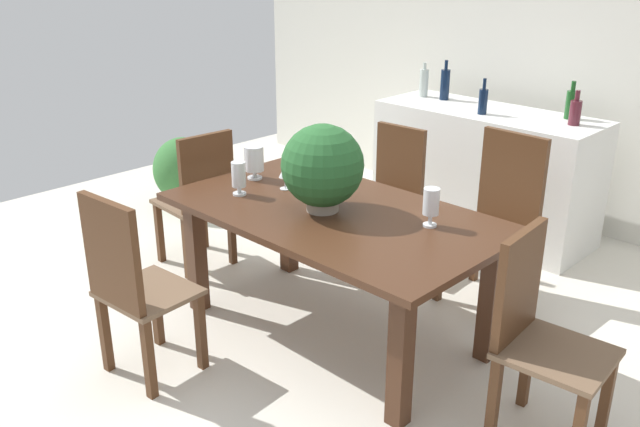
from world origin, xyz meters
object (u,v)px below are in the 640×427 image
chair_far_left (391,188)px  crystal_vase_center_near (254,159)px  wine_bottle_clear (424,82)px  crystal_vase_left (239,176)px  chair_head_end (200,195)px  wine_bottle_tall (575,112)px  crystal_vase_right (431,203)px  dining_table (334,229)px  flower_centerpiece (323,167)px  chair_foot_end (537,329)px  wine_glass (285,172)px  wine_bottle_green (445,84)px  chair_near_left (131,281)px  chair_far_right (500,211)px  wine_bottle_amber (571,104)px  wine_bottle_dark (483,101)px  potted_plant_floor (183,171)px  kitchen_counter (484,172)px

chair_far_left → crystal_vase_center_near: bearing=-109.9°
wine_bottle_clear → crystal_vase_left: bearing=-81.7°
chair_head_end → wine_bottle_tall: 2.59m
crystal_vase_left → crystal_vase_right: crystal_vase_right is taller
dining_table → flower_centerpiece: flower_centerpiece is taller
chair_foot_end → crystal_vase_center_near: bearing=83.8°
wine_glass → wine_bottle_green: (-0.25, 1.95, 0.21)m
crystal_vase_right → wine_bottle_green: (-1.19, 1.82, 0.19)m
crystal_vase_left → crystal_vase_center_near: size_ratio=0.95×
chair_foot_end → chair_near_left: (-1.63, -1.01, 0.02)m
chair_far_right → wine_glass: chair_far_right is taller
crystal_vase_right → wine_bottle_amber: wine_bottle_amber is taller
wine_glass → chair_far_right: bearing=49.2°
wine_bottle_amber → wine_bottle_dark: bearing=-149.0°
potted_plant_floor → kitchen_counter: bearing=34.1°
dining_table → wine_bottle_dark: bearing=96.6°
chair_near_left → wine_bottle_dark: bearing=-98.7°
dining_table → potted_plant_floor: (-2.24, 0.55, -0.31)m
wine_bottle_green → potted_plant_floor: (-1.55, -1.45, -0.74)m
potted_plant_floor → wine_bottle_tall: bearing=27.8°
crystal_vase_right → wine_bottle_clear: bearing=127.5°
wine_bottle_dark → wine_bottle_amber: bearing=31.0°
dining_table → flower_centerpiece: bearing=-133.8°
chair_near_left → wine_bottle_tall: size_ratio=4.25×
wine_bottle_amber → wine_bottle_clear: bearing=-174.5°
crystal_vase_center_near → wine_bottle_clear: bearing=94.8°
wine_bottle_amber → wine_bottle_dark: 0.60m
dining_table → wine_bottle_green: wine_bottle_green is taller
wine_bottle_green → wine_bottle_dark: bearing=-24.5°
crystal_vase_left → dining_table: bearing=20.0°
dining_table → chair_near_left: bearing=-111.7°
wine_bottle_clear → wine_bottle_dark: bearing=-16.3°
chair_far_left → wine_bottle_clear: (-0.46, 0.95, 0.54)m
flower_centerpiece → chair_head_end: bearing=178.1°
wine_glass → potted_plant_floor: 1.94m
kitchen_counter → wine_bottle_tall: 0.85m
dining_table → wine_bottle_clear: (-0.87, 1.97, 0.42)m
chair_near_left → crystal_vase_left: chair_near_left is taller
wine_bottle_green → wine_bottle_clear: 0.19m
crystal_vase_center_near → chair_far_right: bearing=41.3°
flower_centerpiece → potted_plant_floor: size_ratio=0.76×
chair_head_end → wine_bottle_tall: size_ratio=4.10×
chair_near_left → wine_bottle_tall: wine_bottle_tall is taller
wine_bottle_tall → crystal_vase_left: bearing=-114.3°
wine_bottle_dark → dining_table: bearing=-83.4°
wine_bottle_amber → wine_bottle_tall: (0.10, -0.15, -0.01)m
chair_head_end → kitchen_counter: size_ratio=0.58×
crystal_vase_left → potted_plant_floor: 1.91m
chair_head_end → wine_bottle_amber: (1.53, 2.09, 0.52)m
chair_far_right → wine_bottle_green: wine_bottle_green is taller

